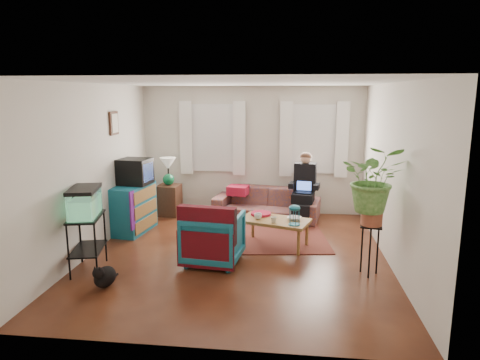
# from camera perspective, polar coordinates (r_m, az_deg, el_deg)

# --- Properties ---
(floor) EXTENTS (4.50, 5.00, 0.01)m
(floor) POSITION_cam_1_polar(r_m,az_deg,el_deg) (6.71, -0.40, -9.93)
(floor) COLOR #4F2B14
(floor) RESTS_ON ground
(ceiling) EXTENTS (4.50, 5.00, 0.01)m
(ceiling) POSITION_cam_1_polar(r_m,az_deg,el_deg) (6.25, -0.43, 12.86)
(ceiling) COLOR white
(ceiling) RESTS_ON wall_back
(wall_back) EXTENTS (4.50, 0.01, 2.60)m
(wall_back) POSITION_cam_1_polar(r_m,az_deg,el_deg) (8.81, 1.58, 3.96)
(wall_back) COLOR silver
(wall_back) RESTS_ON floor
(wall_front) EXTENTS (4.50, 0.01, 2.60)m
(wall_front) POSITION_cam_1_polar(r_m,az_deg,el_deg) (3.95, -4.87, -5.42)
(wall_front) COLOR silver
(wall_front) RESTS_ON floor
(wall_left) EXTENTS (0.01, 5.00, 2.60)m
(wall_left) POSITION_cam_1_polar(r_m,az_deg,el_deg) (6.99, -19.05, 1.38)
(wall_left) COLOR silver
(wall_left) RESTS_ON floor
(wall_right) EXTENTS (0.01, 5.00, 2.60)m
(wall_right) POSITION_cam_1_polar(r_m,az_deg,el_deg) (6.48, 19.75, 0.59)
(wall_right) COLOR silver
(wall_right) RESTS_ON floor
(window_left) EXTENTS (1.08, 0.04, 1.38)m
(window_left) POSITION_cam_1_polar(r_m,az_deg,el_deg) (8.87, -3.61, 5.61)
(window_left) COLOR white
(window_left) RESTS_ON wall_back
(window_right) EXTENTS (1.08, 0.04, 1.38)m
(window_right) POSITION_cam_1_polar(r_m,az_deg,el_deg) (8.74, 9.80, 5.39)
(window_right) COLOR white
(window_right) RESTS_ON wall_back
(curtains_left) EXTENTS (1.36, 0.06, 1.50)m
(curtains_left) POSITION_cam_1_polar(r_m,az_deg,el_deg) (8.79, -3.70, 5.56)
(curtains_left) COLOR white
(curtains_left) RESTS_ON wall_back
(curtains_right) EXTENTS (1.36, 0.06, 1.50)m
(curtains_right) POSITION_cam_1_polar(r_m,az_deg,el_deg) (8.66, 9.83, 5.33)
(curtains_right) COLOR white
(curtains_right) RESTS_ON wall_back
(picture_frame) EXTENTS (0.04, 0.32, 0.40)m
(picture_frame) POSITION_cam_1_polar(r_m,az_deg,el_deg) (7.67, -16.40, 7.28)
(picture_frame) COLOR #3D2616
(picture_frame) RESTS_ON wall_left
(area_rug) EXTENTS (2.18, 1.84, 0.01)m
(area_rug) POSITION_cam_1_polar(r_m,az_deg,el_deg) (7.46, 3.64, -7.66)
(area_rug) COLOR brown
(area_rug) RESTS_ON floor
(sofa) EXTENTS (2.16, 1.14, 0.80)m
(sofa) POSITION_cam_1_polar(r_m,az_deg,el_deg) (8.51, 3.56, -2.48)
(sofa) COLOR brown
(sofa) RESTS_ON floor
(seated_person) EXTENTS (0.61, 0.71, 1.22)m
(seated_person) POSITION_cam_1_polar(r_m,az_deg,el_deg) (8.34, 8.54, -1.40)
(seated_person) COLOR black
(seated_person) RESTS_ON sofa
(side_table) EXTENTS (0.46, 0.46, 0.63)m
(side_table) POSITION_cam_1_polar(r_m,az_deg,el_deg) (8.86, -9.42, -2.65)
(side_table) COLOR #3E2B17
(side_table) RESTS_ON floor
(table_lamp) EXTENTS (0.35, 0.35, 0.57)m
(table_lamp) POSITION_cam_1_polar(r_m,az_deg,el_deg) (8.74, -9.54, 1.05)
(table_lamp) COLOR white
(table_lamp) RESTS_ON side_table
(dresser) EXTENTS (0.60, 1.01, 0.86)m
(dresser) POSITION_cam_1_polar(r_m,az_deg,el_deg) (7.91, -14.04, -3.68)
(dresser) COLOR #12586C
(dresser) RESTS_ON floor
(crt_tv) EXTENTS (0.58, 0.54, 0.46)m
(crt_tv) POSITION_cam_1_polar(r_m,az_deg,el_deg) (7.84, -13.82, 1.11)
(crt_tv) COLOR black
(crt_tv) RESTS_ON dresser
(aquarium_stand) EXTENTS (0.54, 0.78, 0.79)m
(aquarium_stand) POSITION_cam_1_polar(r_m,az_deg,el_deg) (6.39, -19.64, -7.97)
(aquarium_stand) COLOR black
(aquarium_stand) RESTS_ON floor
(aquarium) EXTENTS (0.49, 0.71, 0.41)m
(aquarium) POSITION_cam_1_polar(r_m,az_deg,el_deg) (6.22, -20.01, -2.72)
(aquarium) COLOR #7FD899
(aquarium) RESTS_ON aquarium_stand
(black_cat) EXTENTS (0.28, 0.41, 0.33)m
(black_cat) POSITION_cam_1_polar(r_m,az_deg,el_deg) (5.87, -17.57, -11.94)
(black_cat) COLOR black
(black_cat) RESTS_ON floor
(armchair) EXTENTS (0.88, 0.84, 0.82)m
(armchair) POSITION_cam_1_polar(r_m,az_deg,el_deg) (6.32, -3.57, -7.37)
(armchair) COLOR #11666B
(armchair) RESTS_ON floor
(serape_throw) EXTENTS (0.84, 0.29, 0.68)m
(serape_throw) POSITION_cam_1_polar(r_m,az_deg,el_deg) (5.97, -4.48, -6.76)
(serape_throw) COLOR #9E0A0A
(serape_throw) RESTS_ON armchair
(coffee_table) EXTENTS (1.23, 0.91, 0.45)m
(coffee_table) POSITION_cam_1_polar(r_m,az_deg,el_deg) (7.02, 4.61, -7.01)
(coffee_table) COLOR brown
(coffee_table) RESTS_ON floor
(cup_a) EXTENTS (0.16, 0.16, 0.10)m
(cup_a) POSITION_cam_1_polar(r_m,az_deg,el_deg) (6.94, 2.42, -4.84)
(cup_a) COLOR white
(cup_a) RESTS_ON coffee_table
(cup_b) EXTENTS (0.13, 0.13, 0.09)m
(cup_b) POSITION_cam_1_polar(r_m,az_deg,el_deg) (6.76, 4.51, -5.31)
(cup_b) COLOR beige
(cup_b) RESTS_ON coffee_table
(bowl) EXTENTS (0.27, 0.27, 0.05)m
(bowl) POSITION_cam_1_polar(r_m,az_deg,el_deg) (6.95, 7.24, -5.09)
(bowl) COLOR white
(bowl) RESTS_ON coffee_table
(snack_tray) EXTENTS (0.43, 0.43, 0.04)m
(snack_tray) POSITION_cam_1_polar(r_m,az_deg,el_deg) (7.18, 2.81, -4.51)
(snack_tray) COLOR #B21414
(snack_tray) RESTS_ON coffee_table
(birdcage) EXTENTS (0.23, 0.23, 0.32)m
(birdcage) POSITION_cam_1_polar(r_m,az_deg,el_deg) (6.66, 7.28, -4.63)
(birdcage) COLOR #115B6B
(birdcage) RESTS_ON coffee_table
(plant_stand) EXTENTS (0.35, 0.35, 0.71)m
(plant_stand) POSITION_cam_1_polar(r_m,az_deg,el_deg) (6.15, 16.90, -8.91)
(plant_stand) COLOR black
(plant_stand) RESTS_ON floor
(potted_plant) EXTENTS (0.92, 0.83, 0.90)m
(potted_plant) POSITION_cam_1_polar(r_m,az_deg,el_deg) (5.92, 17.37, -1.19)
(potted_plant) COLOR #599947
(potted_plant) RESTS_ON plant_stand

